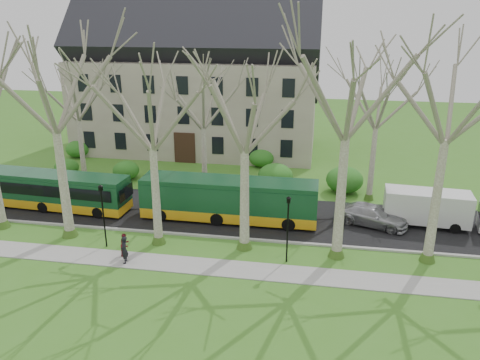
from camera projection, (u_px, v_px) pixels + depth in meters
name	position (u px, v px, depth m)	size (l,w,h in m)	color
ground	(198.00, 247.00, 31.21)	(120.00, 120.00, 0.00)	#3D7621
sidewalk	(187.00, 265.00, 28.87)	(70.00, 2.00, 0.06)	gray
road	(215.00, 214.00, 36.30)	(80.00, 8.00, 0.06)	black
curb	(203.00, 236.00, 32.57)	(80.00, 0.25, 0.14)	#A5A39E
building	(198.00, 77.00, 51.74)	(26.50, 12.20, 16.00)	gray
tree_row_verge	(195.00, 144.00, 29.14)	(49.00, 7.00, 14.00)	gray
tree_row_far	(213.00, 122.00, 39.62)	(33.00, 7.00, 12.00)	gray
lamp_row	(192.00, 218.00, 29.41)	(36.22, 0.22, 4.30)	black
hedges	(187.00, 166.00, 44.61)	(30.60, 8.60, 2.00)	#33661D
bus_lead	(56.00, 190.00, 36.85)	(11.74, 2.44, 2.93)	#134324
bus_follow	(229.00, 199.00, 34.71)	(13.02, 2.71, 3.26)	#134324
sedan	(372.00, 215.00, 34.07)	(2.09, 5.15, 1.49)	#9D9EA2
van_a	(426.00, 208.00, 33.90)	(5.94, 2.16, 2.59)	silver
pedestrian_a	(124.00, 250.00, 28.82)	(0.64, 0.42, 1.76)	black
pedestrian_b	(125.00, 244.00, 29.78)	(0.73, 0.57, 1.49)	#58141A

